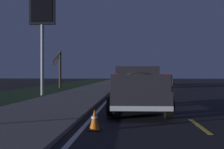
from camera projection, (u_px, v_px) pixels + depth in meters
name	position (u px, v px, depth m)	size (l,w,h in m)	color
ground	(152.00, 90.00, 26.86)	(144.00, 144.00, 0.00)	black
sidewalk_shoulder	(93.00, 89.00, 27.23)	(108.00, 4.00, 0.12)	slate
grass_verge	(42.00, 90.00, 27.56)	(108.00, 6.00, 0.01)	#1E3819
lane_markings	(126.00, 89.00, 28.56)	(108.00, 3.54, 0.01)	yellow
pickup_truck	(138.00, 88.00, 11.60)	(5.46, 2.35, 1.87)	#232328
sedan_silver	(162.00, 81.00, 32.87)	(4.45, 2.10, 1.54)	#B2B5BA
sedan_red	(134.00, 80.00, 38.75)	(4.43, 2.08, 1.54)	maroon
gas_price_sign	(42.00, 19.00, 20.38)	(0.27, 1.90, 7.35)	#99999E
bare_tree_far	(60.00, 68.00, 31.02)	(1.35, 1.03, 4.08)	#423323
traffic_cone_near	(94.00, 120.00, 7.63)	(0.36, 0.36, 0.58)	black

